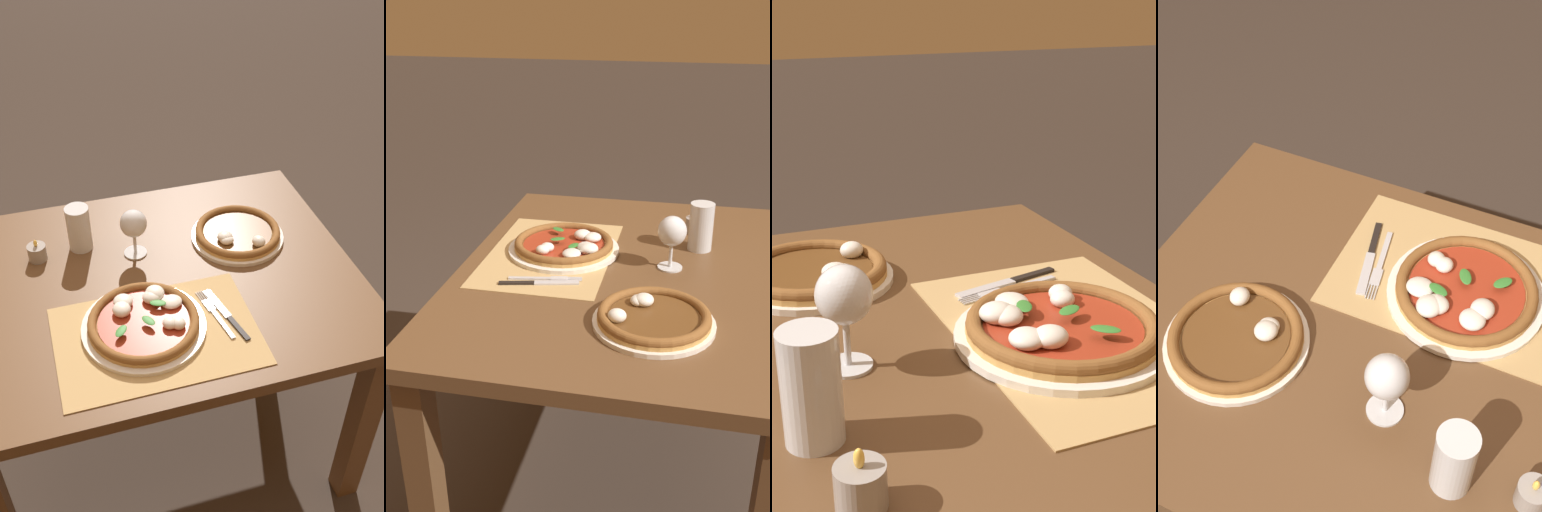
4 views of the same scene
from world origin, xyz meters
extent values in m
plane|color=#382D26|center=(0.00, 0.00, 0.00)|extent=(24.00, 24.00, 0.00)
cube|color=brown|center=(0.00, 0.00, 0.72)|extent=(1.18, 0.91, 0.04)
cube|color=brown|center=(0.53, -0.39, 0.35)|extent=(0.07, 0.07, 0.70)
cube|color=tan|center=(-0.05, -0.22, 0.74)|extent=(0.53, 0.36, 0.00)
cylinder|color=silver|center=(-0.07, -0.19, 0.75)|extent=(0.33, 0.33, 0.01)
cylinder|color=tan|center=(-0.07, -0.19, 0.76)|extent=(0.29, 0.29, 0.01)
torus|color=brown|center=(-0.07, -0.19, 0.77)|extent=(0.29, 0.29, 0.02)
cylinder|color=maroon|center=(-0.07, -0.19, 0.77)|extent=(0.24, 0.24, 0.00)
ellipsoid|color=silver|center=(-0.01, -0.22, 0.78)|extent=(0.04, 0.04, 0.03)
ellipsoid|color=silver|center=(-0.12, -0.14, 0.78)|extent=(0.05, 0.05, 0.03)
ellipsoid|color=silver|center=(-0.03, -0.11, 0.78)|extent=(0.05, 0.05, 0.03)
ellipsoid|color=silver|center=(0.01, -0.23, 0.78)|extent=(0.04, 0.04, 0.03)
ellipsoid|color=silver|center=(-0.11, -0.11, 0.78)|extent=(0.05, 0.05, 0.03)
ellipsoid|color=silver|center=(-0.02, -0.10, 0.78)|extent=(0.05, 0.06, 0.03)
ellipsoid|color=silver|center=(0.01, -0.15, 0.78)|extent=(0.06, 0.05, 0.02)
ellipsoid|color=#337A2D|center=(-0.14, -0.22, 0.79)|extent=(0.05, 0.05, 0.00)
ellipsoid|color=#337A2D|center=(-0.06, -0.20, 0.79)|extent=(0.04, 0.05, 0.00)
ellipsoid|color=#337A2D|center=(-0.03, -0.15, 0.79)|extent=(0.05, 0.04, 0.00)
cylinder|color=silver|center=(0.30, 0.11, 0.75)|extent=(0.29, 0.29, 0.01)
cylinder|color=tan|center=(0.30, 0.11, 0.76)|extent=(0.27, 0.27, 0.01)
torus|color=brown|center=(0.30, 0.11, 0.77)|extent=(0.27, 0.27, 0.02)
cylinder|color=brown|center=(0.30, 0.11, 0.76)|extent=(0.21, 0.21, 0.00)
ellipsoid|color=silver|center=(0.24, 0.09, 0.78)|extent=(0.05, 0.05, 0.03)
ellipsoid|color=silver|center=(0.34, 0.03, 0.78)|extent=(0.04, 0.04, 0.03)
ellipsoid|color=silver|center=(0.25, 0.07, 0.77)|extent=(0.04, 0.04, 0.02)
cylinder|color=silver|center=(-0.03, 0.13, 0.74)|extent=(0.07, 0.07, 0.00)
cylinder|color=silver|center=(-0.03, 0.13, 0.78)|extent=(0.01, 0.01, 0.06)
ellipsoid|color=silver|center=(-0.03, 0.13, 0.85)|extent=(0.08, 0.08, 0.08)
ellipsoid|color=#AD5B14|center=(-0.03, 0.13, 0.84)|extent=(0.07, 0.07, 0.05)
cylinder|color=silver|center=(-0.18, 0.21, 0.81)|extent=(0.07, 0.07, 0.15)
cylinder|color=black|center=(-0.18, 0.21, 0.80)|extent=(0.07, 0.07, 0.12)
cylinder|color=silver|center=(-0.18, 0.21, 0.86)|extent=(0.07, 0.07, 0.02)
cube|color=#B7B7BC|center=(0.13, -0.24, 0.75)|extent=(0.03, 0.12, 0.00)
cube|color=#B7B7BC|center=(0.12, -0.16, 0.75)|extent=(0.03, 0.05, 0.00)
cylinder|color=#B7B7BC|center=(0.12, -0.11, 0.75)|extent=(0.01, 0.04, 0.00)
cylinder|color=#B7B7BC|center=(0.11, -0.12, 0.75)|extent=(0.01, 0.04, 0.00)
cylinder|color=#B7B7BC|center=(0.10, -0.12, 0.75)|extent=(0.01, 0.04, 0.00)
cylinder|color=#B7B7BC|center=(0.10, -0.12, 0.75)|extent=(0.01, 0.04, 0.00)
cube|color=black|center=(0.16, -0.26, 0.75)|extent=(0.03, 0.10, 0.01)
cube|color=#B7B7BC|center=(0.14, -0.16, 0.75)|extent=(0.05, 0.12, 0.00)
cylinder|color=gray|center=(-0.31, 0.19, 0.77)|extent=(0.06, 0.06, 0.05)
cylinder|color=silver|center=(-0.31, 0.19, 0.76)|extent=(0.04, 0.04, 0.03)
ellipsoid|color=#F9C64C|center=(-0.31, 0.19, 0.80)|extent=(0.01, 0.01, 0.02)
camera|label=1|loc=(-0.27, -1.28, 1.89)|focal=42.00mm
camera|label=2|loc=(1.52, 0.19, 1.47)|focal=42.00mm
camera|label=3|loc=(-0.91, 0.32, 1.25)|focal=50.00mm
camera|label=4|loc=(-0.26, 0.78, 1.90)|focal=50.00mm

